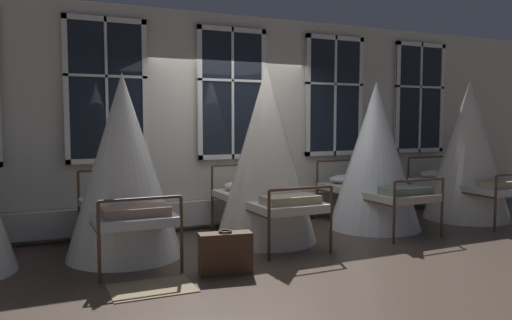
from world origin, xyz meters
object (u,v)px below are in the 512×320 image
at_px(cot_second, 124,168).
at_px(cot_fourth, 375,157).
at_px(suitcase_dark, 225,253).
at_px(cot_fifth, 468,152).
at_px(cot_third, 266,157).

bearing_deg(cot_second, cot_fourth, -89.07).
relative_size(cot_fourth, suitcase_dark, 3.74).
bearing_deg(cot_fifth, cot_second, 90.18).
relative_size(cot_third, cot_fifth, 1.03).
xyz_separation_m(cot_second, cot_fifth, (5.54, -0.05, 0.04)).
bearing_deg(cot_fourth, cot_third, 90.41).
distance_m(cot_second, suitcase_dark, 1.66).
relative_size(cot_second, cot_third, 0.93).
xyz_separation_m(cot_second, cot_third, (1.88, -0.01, 0.07)).
height_order(cot_fourth, cot_fifth, cot_fifth).
distance_m(cot_second, cot_fourth, 3.72).
height_order(cot_second, cot_fourth, cot_fourth).
relative_size(cot_fourth, cot_fifth, 0.97).
xyz_separation_m(cot_second, cot_fourth, (3.72, 0.02, 0.01)).
bearing_deg(suitcase_dark, cot_fifth, 23.42).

